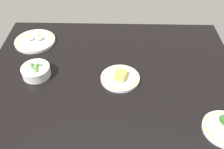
% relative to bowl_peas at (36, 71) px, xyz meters
% --- Properties ---
extents(dining_table, '(1.21, 0.98, 0.04)m').
position_rel_bowl_peas_xyz_m(dining_table, '(-0.36, 0.01, -0.05)').
color(dining_table, black).
rests_on(dining_table, ground).
extents(bowl_peas, '(0.14, 0.14, 0.06)m').
position_rel_bowl_peas_xyz_m(bowl_peas, '(0.00, 0.00, 0.00)').
color(bowl_peas, silver).
rests_on(bowl_peas, dining_table).
extents(plate_eggs, '(0.22, 0.22, 0.05)m').
position_rel_bowl_peas_xyz_m(plate_eggs, '(0.07, -0.27, -0.02)').
color(plate_eggs, silver).
rests_on(plate_eggs, dining_table).
extents(plate_cheese, '(0.18, 0.18, 0.04)m').
position_rel_bowl_peas_xyz_m(plate_cheese, '(-0.40, 0.02, -0.02)').
color(plate_cheese, silver).
rests_on(plate_cheese, dining_table).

